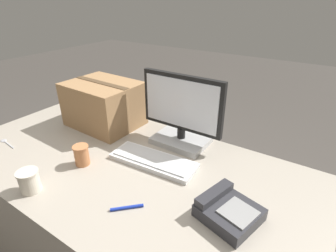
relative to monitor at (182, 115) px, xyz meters
name	(u,v)px	position (x,y,z in m)	size (l,w,h in m)	color
office_desk	(128,216)	(-0.14, -0.32, -0.52)	(1.80, 0.90, 0.72)	#A89E8E
monitor	(182,115)	(0.00, 0.00, 0.00)	(0.45, 0.21, 0.38)	#B7B7B7
keyboard	(153,160)	(-0.01, -0.24, -0.15)	(0.43, 0.18, 0.03)	silver
desk_phone	(228,210)	(0.41, -0.37, -0.14)	(0.24, 0.23, 0.08)	#2D2D33
paper_cup_left	(29,181)	(-0.32, -0.68, -0.12)	(0.09, 0.09, 0.10)	beige
paper_cup_right	(82,155)	(-0.29, -0.43, -0.12)	(0.07, 0.07, 0.10)	#BC7547
spoon	(6,142)	(-0.81, -0.53, -0.16)	(0.15, 0.03, 0.00)	#B2B2B7
cardboard_box	(104,104)	(-0.51, -0.06, -0.03)	(0.42, 0.34, 0.27)	#9E754C
pen_marker	(127,207)	(0.08, -0.54, -0.16)	(0.10, 0.10, 0.01)	#1933B2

